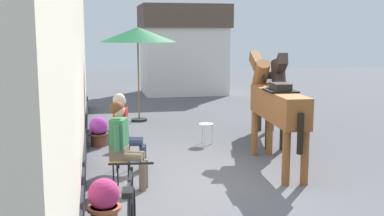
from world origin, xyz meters
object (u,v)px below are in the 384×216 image
(seated_visitor_far, at_px, (125,128))
(spare_stool_white, at_px, (206,126))
(saddled_horse_far, at_px, (271,90))
(flower_planter_nearest, at_px, (104,202))
(satchel_bag, at_px, (116,148))
(saddled_horse_near, at_px, (276,104))
(seated_visitor_near, at_px, (123,141))
(cafe_parasol, at_px, (138,35))
(flower_planter_farthest, at_px, (99,131))

(seated_visitor_far, relative_size, spare_stool_white, 3.02)
(saddled_horse_far, height_order, flower_planter_nearest, saddled_horse_far)
(saddled_horse_far, distance_m, spare_stool_white, 1.69)
(spare_stool_white, distance_m, satchel_bag, 2.05)
(saddled_horse_near, xyz_separation_m, spare_stool_white, (-0.82, 1.97, -0.76))
(satchel_bag, bearing_deg, seated_visitor_near, 106.86)
(seated_visitor_near, height_order, satchel_bag, seated_visitor_near)
(seated_visitor_far, height_order, saddled_horse_near, saddled_horse_near)
(seated_visitor_near, height_order, saddled_horse_near, saddled_horse_near)
(saddled_horse_near, xyz_separation_m, flower_planter_nearest, (-3.14, -2.19, -0.82))
(saddled_horse_near, distance_m, spare_stool_white, 2.27)
(saddled_horse_far, xyz_separation_m, cafe_parasol, (-2.69, 3.04, 1.20))
(seated_visitor_far, xyz_separation_m, saddled_horse_far, (3.40, 1.72, 0.38))
(satchel_bag, bearing_deg, flower_planter_nearest, 101.49)
(flower_planter_nearest, bearing_deg, saddled_horse_near, 34.85)
(satchel_bag, bearing_deg, saddled_horse_far, -155.97)
(flower_planter_nearest, height_order, satchel_bag, flower_planter_nearest)
(seated_visitor_near, distance_m, saddled_horse_near, 2.91)
(flower_planter_farthest, height_order, cafe_parasol, cafe_parasol)
(seated_visitor_near, relative_size, flower_planter_farthest, 2.17)
(saddled_horse_near, height_order, saddled_horse_far, same)
(spare_stool_white, xyz_separation_m, satchel_bag, (-1.99, -0.41, -0.30))
(saddled_horse_far, xyz_separation_m, flower_planter_nearest, (-3.84, -4.21, -0.82))
(spare_stool_white, bearing_deg, saddled_horse_near, -67.53)
(seated_visitor_far, height_order, spare_stool_white, seated_visitor_far)
(seated_visitor_far, height_order, flower_planter_farthest, seated_visitor_far)
(seated_visitor_far, xyz_separation_m, flower_planter_farthest, (-0.43, 2.00, -0.44))
(flower_planter_farthest, height_order, spare_stool_white, flower_planter_farthest)
(seated_visitor_far, height_order, flower_planter_nearest, seated_visitor_far)
(seated_visitor_near, relative_size, spare_stool_white, 3.02)
(flower_planter_farthest, bearing_deg, spare_stool_white, -7.90)
(flower_planter_nearest, bearing_deg, seated_visitor_near, 76.88)
(spare_stool_white, bearing_deg, seated_visitor_near, -126.49)
(saddled_horse_far, distance_m, flower_planter_farthest, 3.93)
(flower_planter_nearest, bearing_deg, saddled_horse_far, 47.63)
(saddled_horse_far, height_order, flower_planter_farthest, saddled_horse_far)
(saddled_horse_far, relative_size, flower_planter_nearest, 4.59)
(seated_visitor_near, xyz_separation_m, saddled_horse_near, (2.79, 0.70, 0.38))
(flower_planter_nearest, height_order, cafe_parasol, cafe_parasol)
(saddled_horse_near, relative_size, cafe_parasol, 1.16)
(flower_planter_nearest, bearing_deg, flower_planter_farthest, 89.95)
(seated_visitor_near, relative_size, flower_planter_nearest, 2.17)
(cafe_parasol, distance_m, satchel_bag, 4.25)
(flower_planter_nearest, xyz_separation_m, spare_stool_white, (2.32, 4.16, 0.07))
(flower_planter_nearest, height_order, flower_planter_farthest, same)
(flower_planter_nearest, relative_size, satchel_bag, 2.29)
(seated_visitor_near, height_order, spare_stool_white, seated_visitor_near)
(seated_visitor_near, relative_size, seated_visitor_far, 1.00)
(saddled_horse_near, distance_m, cafe_parasol, 5.57)
(saddled_horse_near, xyz_separation_m, saddled_horse_far, (0.70, 2.02, 0.00))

